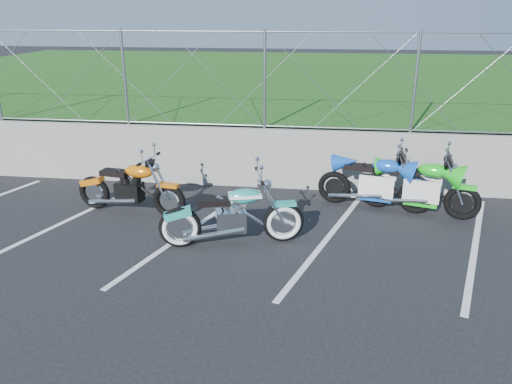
# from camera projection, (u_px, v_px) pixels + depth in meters

# --- Properties ---
(ground) EXTENTS (90.00, 90.00, 0.00)m
(ground) POSITION_uv_depth(u_px,v_px,m) (175.00, 256.00, 7.88)
(ground) COLOR black
(ground) RESTS_ON ground
(retaining_wall) EXTENTS (30.00, 0.22, 1.30)m
(retaining_wall) POSITION_uv_depth(u_px,v_px,m) (219.00, 156.00, 10.91)
(retaining_wall) COLOR slate
(retaining_wall) RESTS_ON ground
(grass_field) EXTENTS (30.00, 20.00, 1.30)m
(grass_field) POSITION_uv_depth(u_px,v_px,m) (269.00, 89.00, 20.22)
(grass_field) COLOR #1B4813
(grass_field) RESTS_ON ground
(chain_link_fence) EXTENTS (28.00, 0.03, 2.00)m
(chain_link_fence) POSITION_uv_depth(u_px,v_px,m) (217.00, 79.00, 10.34)
(chain_link_fence) COLOR gray
(chain_link_fence) RESTS_ON retaining_wall
(parking_lines) EXTENTS (18.29, 4.31, 0.01)m
(parking_lines) POSITION_uv_depth(u_px,v_px,m) (258.00, 233.00, 8.65)
(parking_lines) COLOR silver
(parking_lines) RESTS_ON ground
(cruiser_turquoise) EXTENTS (2.34, 0.85, 1.19)m
(cruiser_turquoise) POSITION_uv_depth(u_px,v_px,m) (234.00, 217.00, 8.12)
(cruiser_turquoise) COLOR black
(cruiser_turquoise) RESTS_ON ground
(naked_orange) EXTENTS (2.24, 0.76, 1.12)m
(naked_orange) POSITION_uv_depth(u_px,v_px,m) (132.00, 189.00, 9.38)
(naked_orange) COLOR black
(naked_orange) RESTS_ON ground
(sportbike_green) EXTENTS (2.17, 0.86, 1.15)m
(sportbike_green) POSITION_uv_depth(u_px,v_px,m) (421.00, 189.00, 9.36)
(sportbike_green) COLOR black
(sportbike_green) RESTS_ON ground
(sportbike_blue) EXTENTS (2.19, 0.80, 1.15)m
(sportbike_blue) POSITION_uv_depth(u_px,v_px,m) (376.00, 184.00, 9.62)
(sportbike_blue) COLOR black
(sportbike_blue) RESTS_ON ground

